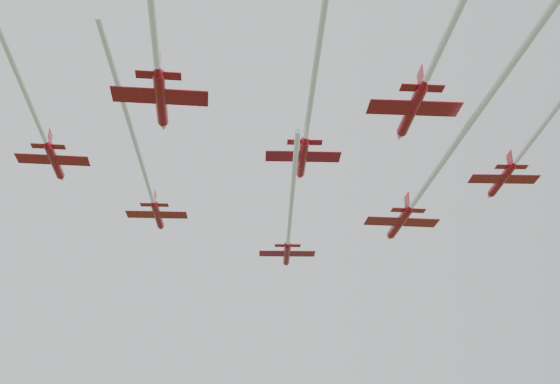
{
  "coord_description": "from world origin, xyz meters",
  "views": [
    {
      "loc": [
        -9.45,
        -85.49,
        17.95
      ],
      "look_at": [
        -4.63,
        -4.75,
        53.88
      ],
      "focal_mm": 45.0,
      "sensor_mm": 36.0,
      "label": 1
    }
  ],
  "objects": [
    {
      "name": "jet_row3_mid",
      "position": [
        -2.92,
        -28.37,
        54.17
      ],
      "size": [
        8.58,
        57.89,
        2.57
      ],
      "rotation": [
        0.0,
        0.0,
        -0.02
      ],
      "color": "#AA101D"
    },
    {
      "name": "jet_row3_left",
      "position": [
        -31.09,
        -20.87,
        54.79
      ],
      "size": [
        8.42,
        47.98,
        2.5
      ],
      "rotation": [
        0.0,
        0.0,
        0.05
      ],
      "color": "#AA101D"
    },
    {
      "name": "jet_row4_left",
      "position": [
        -17.19,
        -35.27,
        54.08
      ],
      "size": [
        9.39,
        46.2,
        2.79
      ],
      "rotation": [
        0.0,
        0.0,
        0.04
      ],
      "color": "#AA101D"
    },
    {
      "name": "jet_row3_right",
      "position": [
        21.53,
        -19.42,
        53.53
      ],
      "size": [
        8.19,
        42.26,
        2.45
      ],
      "rotation": [
        0.0,
        0.0,
        -0.03
      ],
      "color": "#AA101D"
    },
    {
      "name": "jet_row2_left",
      "position": [
        -21.1,
        -6.44,
        54.14
      ],
      "size": [
        8.26,
        48.86,
        2.48
      ],
      "rotation": [
        0.0,
        0.0,
        -0.01
      ],
      "color": "#AA101D"
    },
    {
      "name": "jet_row2_right",
      "position": [
        12.37,
        -14.35,
        52.21
      ],
      "size": [
        9.75,
        61.96,
        2.9
      ],
      "rotation": [
        0.0,
        0.0,
        0.04
      ],
      "color": "#AA101D"
    },
    {
      "name": "jet_row4_right",
      "position": [
        7.45,
        -34.43,
        53.96
      ],
      "size": [
        9.24,
        45.09,
        2.78
      ],
      "rotation": [
        0.0,
        0.0,
        0.01
      ],
      "color": "#AA101D"
    },
    {
      "name": "jet_lead",
      "position": [
        -2.59,
        8.11,
        53.32
      ],
      "size": [
        8.69,
        45.33,
        2.59
      ],
      "rotation": [
        0.0,
        0.0,
        -0.04
      ],
      "color": "#AA101D"
    }
  ]
}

